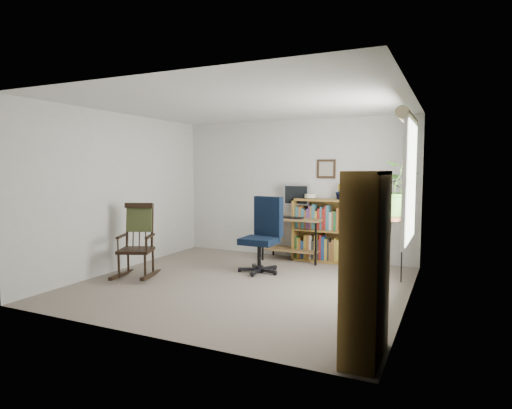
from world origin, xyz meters
The scene contains 18 objects.
floor centered at (0.00, 0.00, 0.00)m, with size 4.20×4.00×0.00m, color gray.
ceiling centered at (0.00, 0.00, 2.40)m, with size 4.20×4.00×0.00m, color silver.
wall_back centered at (0.00, 2.00, 1.20)m, with size 4.20×0.00×2.40m, color silver.
wall_front centered at (0.00, -2.00, 1.20)m, with size 4.20×0.00×2.40m, color silver.
wall_left centered at (-2.10, 0.00, 1.20)m, with size 0.00×4.00×2.40m, color silver.
wall_right centered at (2.10, 0.00, 1.20)m, with size 0.00×4.00×2.40m, color silver.
window centered at (2.06, 0.30, 1.40)m, with size 0.12×1.20×1.50m, color silver, non-canonical shape.
desk centered at (0.10, 1.70, 0.36)m, with size 1.01×0.56×0.73m, color olive, non-canonical shape.
monitor centered at (0.10, 1.84, 1.01)m, with size 0.46×0.16×0.56m, color #AEAEB2, non-canonical shape.
keyboard centered at (0.10, 1.58, 0.74)m, with size 0.40×0.15×0.03m, color black.
office_chair centered at (-0.07, 0.66, 0.58)m, with size 0.63×0.63×1.15m, color black, non-canonical shape.
rocking_chair centered at (-1.56, -0.33, 0.54)m, with size 0.56×0.93×1.08m, color black, non-canonical shape.
low_bookshelf centered at (0.57, 1.82, 0.53)m, with size 1.00×0.33×1.05m, color olive, non-canonical shape.
tall_bookshelf centered at (1.92, -1.60, 0.77)m, with size 0.29×0.68×1.55m, color olive, non-canonical shape.
plant_stand centered at (1.80, 1.00, 0.49)m, with size 0.27×0.27×0.98m, color black, non-canonical shape.
spider_plant centered at (1.80, 1.00, 1.64)m, with size 1.69×1.88×1.46m, color #3A6A25.
potted_plant_small centered at (0.85, 1.83, 1.11)m, with size 0.13×0.24×0.11m, color #3A6A25.
framed_picture centered at (0.57, 1.97, 1.55)m, with size 0.32×0.04×0.32m, color black, non-canonical shape.
Camera 1 is at (2.55, -5.08, 1.57)m, focal length 30.00 mm.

